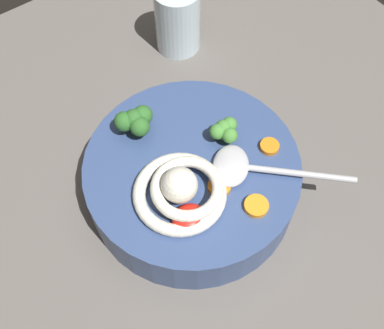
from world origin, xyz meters
TOP-DOWN VIEW (x-y plane):
  - table_slab at (0.00, 0.00)cm, footprint 92.57×92.57cm
  - soup_bowl at (-2.54, -1.02)cm, footprint 27.12×27.12cm
  - noodle_pile at (-6.11, -3.84)cm, footprint 12.18×11.94cm
  - soup_spoon at (1.87, -5.29)cm, footprint 14.72×14.41cm
  - chili_sauce_dollop at (-7.37, -7.01)cm, footprint 3.99×3.59cm
  - broccoli_floret_front at (-5.33, 7.08)cm, footprint 4.96×4.27cm
  - broccoli_floret_right at (3.01, -0.49)cm, footprint 3.89×3.35cm
  - carrot_slice_far at (6.72, -4.81)cm, footprint 2.41×2.41cm
  - carrot_slice_beside_chili at (-1.84, -5.57)cm, footprint 2.78×2.78cm
  - carrot_slice_beside_noodles at (-0.49, -10.18)cm, footprint 2.87×2.87cm
  - drinking_glass at (11.84, 22.32)cm, footprint 7.09×7.09cm

SIDE VIEW (x-z plane):
  - table_slab at x=0.00cm, z-range 0.00..2.53cm
  - soup_bowl at x=-2.54cm, z-range 2.64..9.47cm
  - drinking_glass at x=11.84cm, z-range 2.53..13.21cm
  - carrot_slice_beside_chili at x=-1.84cm, z-range 9.36..10.02cm
  - carrot_slice_far at x=6.72cm, z-range 9.36..10.06cm
  - carrot_slice_beside_noodles at x=-0.49cm, z-range 9.36..10.10cm
  - soup_spoon at x=1.87cm, z-range 9.36..10.96cm
  - chili_sauce_dollop at x=-7.37cm, z-range 9.36..11.16cm
  - noodle_pile at x=-6.11cm, z-range 8.44..13.33cm
  - broccoli_floret_right at x=3.01cm, z-range 9.75..12.83cm
  - broccoli_floret_front at x=-5.33cm, z-range 9.86..13.78cm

